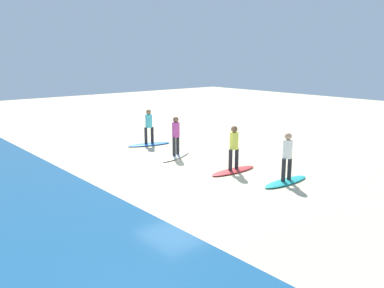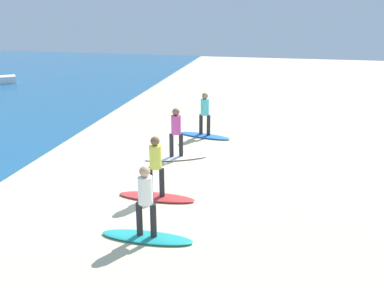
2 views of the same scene
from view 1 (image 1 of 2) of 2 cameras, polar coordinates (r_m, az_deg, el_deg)
The scene contains 9 objects.
ground_plane at distance 14.89m, azimuth -2.17°, elevation -4.19°, with size 60.00×60.00×0.00m, color beige.
surfboard_teal at distance 14.20m, azimuth 13.00°, elevation -5.15°, with size 2.10×0.56×0.09m, color teal.
surfer_teal at distance 13.94m, azimuth 13.19°, elevation -1.26°, with size 0.32×0.46×1.64m.
surfboard_red at distance 15.19m, azimuth 5.80°, elevation -3.73°, with size 2.10×0.56×0.09m, color red.
surfer_red at distance 14.95m, azimuth 5.88°, elevation -0.08°, with size 0.32×0.46×1.64m.
surfboard_white at distance 17.30m, azimuth -2.25°, elevation -1.69°, with size 2.10×0.56×0.09m, color white.
surfer_white at distance 17.09m, azimuth -2.28°, elevation 1.54°, with size 0.32×0.43×1.64m.
surfboard_blue at distance 19.68m, azimuth -6.00°, elevation -0.04°, with size 2.10×0.56×0.09m, color blue.
surfer_blue at distance 19.49m, azimuth -6.06°, elevation 2.81°, with size 0.32×0.45×1.64m.
Camera 1 is at (-11.24, 8.81, 4.22)m, focal length 38.13 mm.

